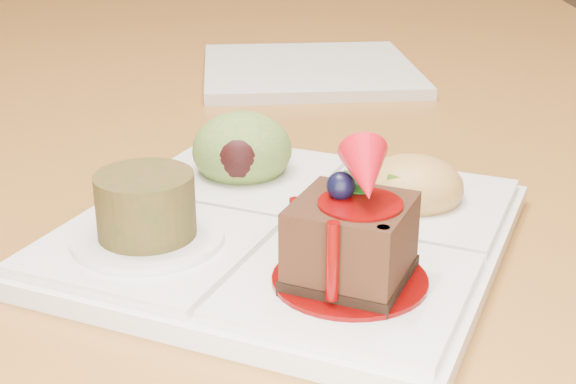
{
  "coord_description": "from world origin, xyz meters",
  "views": [
    {
      "loc": [
        0.09,
        -1.0,
        0.97
      ],
      "look_at": [
        0.07,
        -0.55,
        0.79
      ],
      "focal_mm": 50.0,
      "sensor_mm": 36.0,
      "label": 1
    }
  ],
  "objects": [
    {
      "name": "second_plate",
      "position": [
        0.08,
        -0.13,
        0.76
      ],
      "size": [
        0.26,
        0.26,
        0.01
      ],
      "primitive_type": "cube",
      "rotation": [
        0.0,
        0.0,
        0.13
      ],
      "color": "silver",
      "rests_on": "dining_table"
    },
    {
      "name": "sampler_plate",
      "position": [
        0.07,
        -0.55,
        0.77
      ],
      "size": [
        0.32,
        0.32,
        0.1
      ],
      "rotation": [
        0.0,
        0.0,
        -0.36
      ],
      "color": "silver",
      "rests_on": "dining_table"
    },
    {
      "name": "dining_table",
      "position": [
        0.0,
        0.0,
        0.68
      ],
      "size": [
        1.0,
        1.8,
        0.75
      ],
      "color": "#9F6429",
      "rests_on": "ground"
    }
  ]
}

